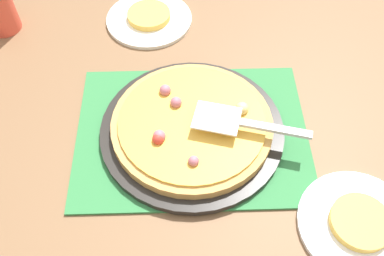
{
  "coord_description": "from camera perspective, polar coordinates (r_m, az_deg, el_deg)",
  "views": [
    {
      "loc": [
        -0.02,
        -0.53,
        1.49
      ],
      "look_at": [
        0.0,
        0.0,
        0.77
      ],
      "focal_mm": 40.63,
      "sensor_mm": 36.0,
      "label": 1
    }
  ],
  "objects": [
    {
      "name": "dining_table",
      "position": [
        1.0,
        0.0,
        -4.42
      ],
      "size": [
        1.4,
        1.0,
        0.75
      ],
      "color": "brown",
      "rests_on": "ground_plane"
    },
    {
      "name": "placemat",
      "position": [
        0.91,
        0.0,
        -0.64
      ],
      "size": [
        0.48,
        0.36,
        0.01
      ],
      "primitive_type": "cube",
      "color": "#2D753D",
      "rests_on": "dining_table"
    },
    {
      "name": "pizza_pan",
      "position": [
        0.9,
        0.0,
        -0.27
      ],
      "size": [
        0.38,
        0.38,
        0.01
      ],
      "primitive_type": "cylinder",
      "color": "black",
      "rests_on": "placemat"
    },
    {
      "name": "pizza",
      "position": [
        0.88,
        -0.02,
        0.51
      ],
      "size": [
        0.33,
        0.33,
        0.05
      ],
      "color": "tan",
      "rests_on": "pizza_pan"
    },
    {
      "name": "plate_near_left",
      "position": [
        0.86,
        21.01,
        -11.81
      ],
      "size": [
        0.22,
        0.22,
        0.01
      ],
      "primitive_type": "cylinder",
      "color": "white",
      "rests_on": "dining_table"
    },
    {
      "name": "plate_far_right",
      "position": [
        1.16,
        -5.64,
        14.02
      ],
      "size": [
        0.22,
        0.22,
        0.01
      ],
      "primitive_type": "cylinder",
      "color": "white",
      "rests_on": "dining_table"
    },
    {
      "name": "served_slice_left",
      "position": [
        0.85,
        21.26,
        -11.43
      ],
      "size": [
        0.11,
        0.11,
        0.02
      ],
      "primitive_type": "cylinder",
      "color": "#EAB747",
      "rests_on": "plate_near_left"
    },
    {
      "name": "served_slice_right",
      "position": [
        1.15,
        -5.69,
        14.52
      ],
      "size": [
        0.11,
        0.11,
        0.02
      ],
      "primitive_type": "cylinder",
      "color": "#EAB747",
      "rests_on": "plate_far_right"
    },
    {
      "name": "pizza_server",
      "position": [
        0.85,
        6.45,
        0.73
      ],
      "size": [
        0.23,
        0.1,
        0.01
      ],
      "color": "silver",
      "rests_on": "pizza"
    }
  ]
}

